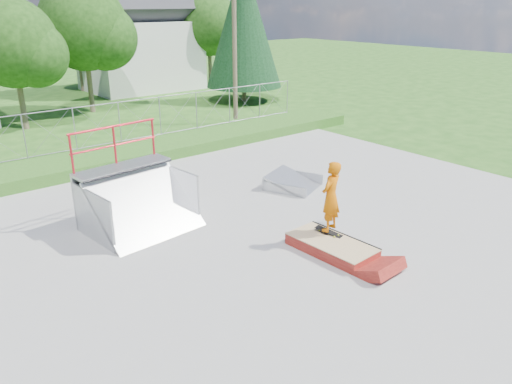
# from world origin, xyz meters

# --- Properties ---
(ground) EXTENTS (120.00, 120.00, 0.00)m
(ground) POSITION_xyz_m (0.00, 0.00, 0.00)
(ground) COLOR #235117
(ground) RESTS_ON ground
(concrete_pad) EXTENTS (20.00, 16.00, 0.04)m
(concrete_pad) POSITION_xyz_m (0.00, 0.00, 0.02)
(concrete_pad) COLOR #969693
(concrete_pad) RESTS_ON ground
(grass_berm) EXTENTS (24.00, 3.00, 0.50)m
(grass_berm) POSITION_xyz_m (0.00, 9.50, 0.25)
(grass_berm) COLOR #235117
(grass_berm) RESTS_ON ground
(grind_box) EXTENTS (1.28, 2.46, 0.36)m
(grind_box) POSITION_xyz_m (0.19, -1.99, 0.18)
(grind_box) COLOR maroon
(grind_box) RESTS_ON concrete_pad
(quarter_pipe) EXTENTS (3.19, 2.78, 2.94)m
(quarter_pipe) POSITION_xyz_m (-3.03, 2.62, 1.47)
(quarter_pipe) COLOR #A9ACB1
(quarter_pipe) RESTS_ON concrete_pad
(flat_bank_ramp) EXTENTS (2.20, 2.26, 0.51)m
(flat_bank_ramp) POSITION_xyz_m (2.84, 2.31, 0.25)
(flat_bank_ramp) COLOR #A9ACB1
(flat_bank_ramp) RESTS_ON concrete_pad
(skateboard) EXTENTS (0.42, 0.82, 0.13)m
(skateboard) POSITION_xyz_m (0.47, -1.62, 0.40)
(skateboard) COLOR black
(skateboard) RESTS_ON grind_box
(skater) EXTENTS (0.81, 0.65, 1.96)m
(skater) POSITION_xyz_m (0.47, -1.62, 1.38)
(skater) COLOR #CB5F04
(skater) RESTS_ON grind_box
(chain_link_fence) EXTENTS (20.00, 0.06, 1.80)m
(chain_link_fence) POSITION_xyz_m (0.00, 10.50, 1.40)
(chain_link_fence) COLOR gray
(chain_link_fence) RESTS_ON grass_berm
(gable_house) EXTENTS (8.40, 6.08, 8.94)m
(gable_house) POSITION_xyz_m (9.00, 26.00, 3.84)
(gable_house) COLOR silver
(gable_house) RESTS_ON ground
(utility_pole) EXTENTS (0.24, 0.24, 8.00)m
(utility_pole) POSITION_xyz_m (7.50, 12.00, 4.00)
(utility_pole) COLOR brown
(utility_pole) RESTS_ON ground
(tree_left_near) EXTENTS (4.76, 4.48, 6.65)m
(tree_left_near) POSITION_xyz_m (-1.75, 17.83, 4.24)
(tree_left_near) COLOR brown
(tree_left_near) RESTS_ON ground
(tree_center) EXTENTS (5.44, 5.12, 7.60)m
(tree_center) POSITION_xyz_m (2.78, 19.81, 4.85)
(tree_center) COLOR brown
(tree_center) RESTS_ON ground
(tree_right_far) EXTENTS (5.10, 4.80, 7.12)m
(tree_right_far) POSITION_xyz_m (14.27, 23.82, 4.54)
(tree_right_far) COLOR brown
(tree_right_far) RESTS_ON ground
(tree_back_mid) EXTENTS (4.08, 3.84, 5.70)m
(tree_back_mid) POSITION_xyz_m (5.21, 27.86, 3.63)
(tree_back_mid) COLOR brown
(tree_back_mid) RESTS_ON ground
(conifer_tree) EXTENTS (5.04, 5.04, 9.10)m
(conifer_tree) POSITION_xyz_m (12.00, 17.00, 5.05)
(conifer_tree) COLOR brown
(conifer_tree) RESTS_ON ground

